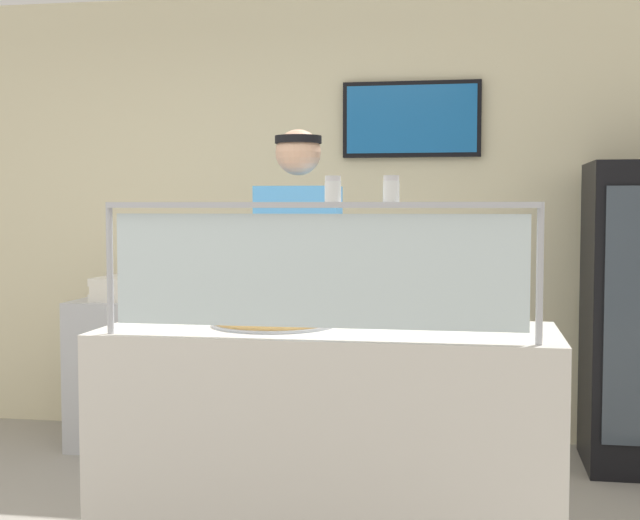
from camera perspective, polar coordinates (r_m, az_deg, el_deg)
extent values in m
plane|color=gray|center=(4.18, 2.11, -16.16)|extent=(12.00, 12.00, 0.00)
cube|color=beige|center=(5.37, 4.25, 2.88)|extent=(6.10, 0.08, 2.70)
cube|color=black|center=(5.31, 5.96, 9.07)|extent=(0.82, 0.04, 0.45)
cube|color=#1966B2|center=(5.29, 5.94, 9.09)|extent=(0.77, 0.01, 0.40)
cube|color=silver|center=(3.41, 0.56, -12.37)|extent=(1.70, 0.67, 0.95)
cylinder|color=#B2B5BC|center=(3.24, -13.48, -0.52)|extent=(0.02, 0.02, 0.47)
cylinder|color=#B2B5BC|center=(2.98, 14.08, -0.88)|extent=(0.02, 0.02, 0.47)
cube|color=silver|center=(3.02, -0.29, -0.71)|extent=(1.44, 0.01, 0.39)
cube|color=#B2B5BC|center=(3.01, -0.29, 3.59)|extent=(1.50, 0.06, 0.02)
cylinder|color=#9EA0A8|center=(3.39, -3.03, -4.18)|extent=(0.48, 0.48, 0.01)
cylinder|color=tan|center=(3.38, -3.03, -3.93)|extent=(0.45, 0.45, 0.02)
cylinder|color=#D65B2D|center=(3.38, -3.04, -3.72)|extent=(0.40, 0.40, 0.01)
cube|color=#ADAFB7|center=(3.36, -2.62, -3.68)|extent=(0.10, 0.29, 0.01)
cylinder|color=white|center=(3.00, 0.84, 4.47)|extent=(0.06, 0.06, 0.07)
cylinder|color=white|center=(3.00, 0.84, 4.26)|extent=(0.05, 0.05, 0.05)
cylinder|color=silver|center=(3.00, 0.84, 5.32)|extent=(0.05, 0.05, 0.02)
cylinder|color=white|center=(2.98, 4.64, 4.46)|extent=(0.06, 0.06, 0.07)
cylinder|color=red|center=(2.98, 4.64, 4.26)|extent=(0.05, 0.05, 0.05)
cylinder|color=silver|center=(2.98, 4.65, 5.32)|extent=(0.05, 0.05, 0.02)
cylinder|color=#23232D|center=(4.17, -2.90, -9.42)|extent=(0.13, 0.13, 0.95)
cylinder|color=#23232D|center=(4.13, 0.12, -9.55)|extent=(0.13, 0.13, 0.95)
cube|color=#4C9EE5|center=(4.05, -1.41, 0.91)|extent=(0.38, 0.21, 0.55)
sphere|color=tan|center=(4.05, -1.42, 7.00)|extent=(0.21, 0.21, 0.21)
cylinder|color=black|center=(4.06, -1.42, 7.81)|extent=(0.21, 0.21, 0.04)
cylinder|color=tan|center=(3.81, 0.59, -0.69)|extent=(0.08, 0.34, 0.08)
cylinder|color=green|center=(4.78, 18.83, -2.74)|extent=(0.06, 0.06, 0.20)
cylinder|color=blue|center=(4.80, 20.00, -2.75)|extent=(0.06, 0.06, 0.20)
cube|color=#B7BABF|center=(5.32, -11.73, -7.15)|extent=(0.70, 0.55, 0.86)
cube|color=silver|center=(5.25, -11.75, -2.27)|extent=(0.43, 0.43, 0.04)
cube|color=silver|center=(5.24, -11.67, -1.79)|extent=(0.43, 0.43, 0.04)
cube|color=silver|center=(5.24, -11.75, -1.29)|extent=(0.44, 0.44, 0.04)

